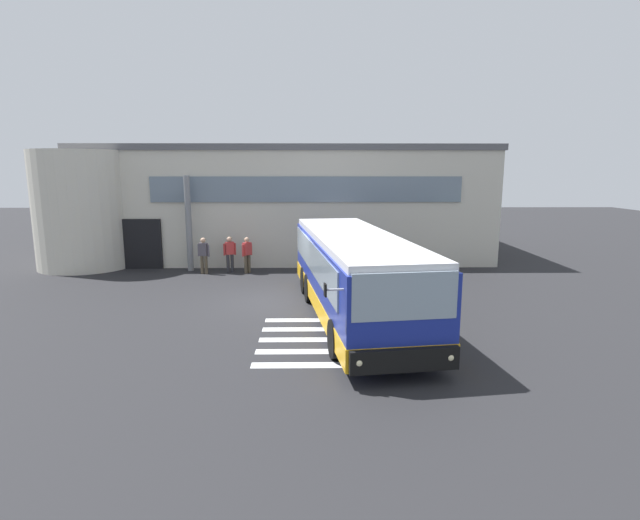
{
  "coord_description": "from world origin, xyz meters",
  "views": [
    {
      "loc": [
        1.33,
        -17.12,
        4.68
      ],
      "look_at": [
        1.57,
        -0.0,
        1.5
      ],
      "focal_mm": 27.12,
      "sensor_mm": 36.0,
      "label": 1
    }
  ],
  "objects_px": {
    "bus_main_foreground": "(354,277)",
    "passenger_at_curb_edge": "(247,253)",
    "entry_support_column": "(189,224)",
    "passenger_by_doorway": "(230,252)",
    "passenger_near_column": "(204,254)"
  },
  "relations": [
    {
      "from": "entry_support_column",
      "to": "passenger_near_column",
      "type": "bearing_deg",
      "value": -42.25
    },
    {
      "from": "bus_main_foreground",
      "to": "passenger_at_curb_edge",
      "type": "bearing_deg",
      "value": 122.38
    },
    {
      "from": "entry_support_column",
      "to": "bus_main_foreground",
      "type": "distance_m",
      "value": 10.32
    },
    {
      "from": "bus_main_foreground",
      "to": "passenger_by_doorway",
      "type": "xyz_separation_m",
      "value": [
        -5.18,
        7.05,
        -0.37
      ]
    },
    {
      "from": "bus_main_foreground",
      "to": "passenger_at_curb_edge",
      "type": "height_order",
      "value": "bus_main_foreground"
    },
    {
      "from": "bus_main_foreground",
      "to": "passenger_by_doorway",
      "type": "relative_size",
      "value": 6.47
    },
    {
      "from": "passenger_by_doorway",
      "to": "passenger_at_curb_edge",
      "type": "distance_m",
      "value": 0.87
    },
    {
      "from": "entry_support_column",
      "to": "passenger_by_doorway",
      "type": "height_order",
      "value": "entry_support_column"
    },
    {
      "from": "entry_support_column",
      "to": "passenger_near_column",
      "type": "height_order",
      "value": "entry_support_column"
    },
    {
      "from": "passenger_near_column",
      "to": "passenger_by_doorway",
      "type": "xyz_separation_m",
      "value": [
        1.13,
        0.36,
        0.03
      ]
    },
    {
      "from": "entry_support_column",
      "to": "bus_main_foreground",
      "type": "bearing_deg",
      "value": -46.26
    },
    {
      "from": "entry_support_column",
      "to": "bus_main_foreground",
      "type": "xyz_separation_m",
      "value": [
        7.11,
        -7.43,
        -0.9
      ]
    },
    {
      "from": "bus_main_foreground",
      "to": "passenger_by_doorway",
      "type": "distance_m",
      "value": 8.76
    },
    {
      "from": "entry_support_column",
      "to": "bus_main_foreground",
      "type": "height_order",
      "value": "entry_support_column"
    },
    {
      "from": "passenger_near_column",
      "to": "passenger_at_curb_edge",
      "type": "height_order",
      "value": "same"
    }
  ]
}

